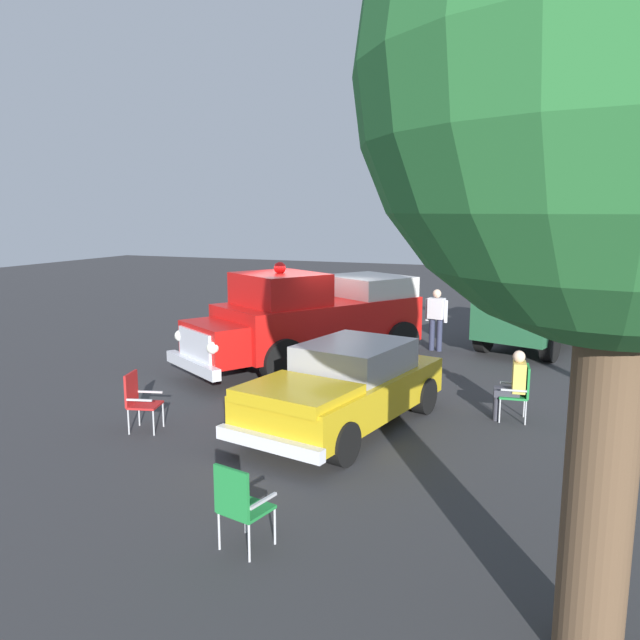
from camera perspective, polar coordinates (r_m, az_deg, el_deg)
ground_plane at (r=14.97m, az=-0.92°, el=-4.46°), size 60.00×60.00×0.00m
vintage_fire_truck at (r=14.95m, az=-0.72°, el=0.21°), size 6.22×4.93×2.59m
classic_hot_rod at (r=10.78m, az=2.29°, el=-6.10°), size 4.64×2.67×1.46m
parked_pickup at (r=18.22m, az=19.51°, el=0.74°), size 5.11×3.11×1.90m
lawn_chair_near_truck at (r=11.74m, az=17.91°, el=-6.04°), size 0.57×0.56×1.02m
lawn_chair_by_car at (r=11.13m, az=-16.35°, el=-6.82°), size 0.61×0.61×1.02m
lawn_chair_spare at (r=7.13m, az=-7.43°, el=-16.23°), size 0.59×0.60×1.02m
spectator_seated at (r=11.71m, az=17.30°, el=-5.50°), size 0.44×0.58×1.29m
spectator_standing at (r=16.96m, az=10.63°, el=0.41°), size 0.34×0.65×1.68m
oak_tree_left at (r=5.31m, az=26.86°, el=19.32°), size 4.07×4.07×6.77m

